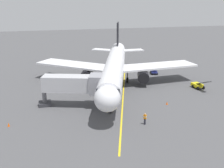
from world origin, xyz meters
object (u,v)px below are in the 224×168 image
ground_crew_marshaller (145,119)px  belt_loader_near_nose (198,85)px  airplane (115,67)px  baggage_cart_starboard_side (154,71)px  jet_bridge (78,84)px  tug_portside (54,82)px  safety_cone_nose_left (9,125)px  safety_cone_nose_right (167,103)px

ground_crew_marshaller → belt_loader_near_nose: bearing=-142.2°
airplane → baggage_cart_starboard_side: (-11.60, -6.82, -3.35)m
jet_bridge → ground_crew_marshaller: 12.61m
tug_portside → baggage_cart_starboard_side: tug_portside is taller
airplane → tug_portside: (11.79, -3.94, -3.30)m
airplane → jet_bridge: airplane is taller
tug_portside → safety_cone_nose_left: bearing=67.9°
tug_portside → safety_cone_nose_right: size_ratio=4.91×
ground_crew_marshaller → belt_loader_near_nose: (-16.18, -12.55, -0.17)m
safety_cone_nose_left → belt_loader_near_nose: bearing=-166.5°
safety_cone_nose_right → safety_cone_nose_left: bearing=4.3°
airplane → jet_bridge: size_ratio=3.45×
baggage_cart_starboard_side → safety_cone_nose_right: baggage_cart_starboard_side is taller
belt_loader_near_nose → safety_cone_nose_left: size_ratio=8.50×
belt_loader_near_nose → safety_cone_nose_right: size_ratio=8.50×
ground_crew_marshaller → tug_portside: bearing=-63.2°
baggage_cart_starboard_side → safety_cone_nose_left: baggage_cart_starboard_side is taller
jet_bridge → ground_crew_marshaller: size_ratio=6.65×
jet_bridge → safety_cone_nose_right: bearing=167.7°
belt_loader_near_nose → baggage_cart_starboard_side: belt_loader_near_nose is taller
ground_crew_marshaller → baggage_cart_starboard_side: 27.90m
airplane → tug_portside: bearing=-18.5°
belt_loader_near_nose → tug_portside: size_ratio=1.73×
ground_crew_marshaller → baggage_cart_starboard_side: bearing=-115.9°
tug_portside → safety_cone_nose_left: size_ratio=4.91×
airplane → safety_cone_nose_right: 13.97m
ground_crew_marshaller → tug_portside: (11.20, -22.21, -0.18)m
tug_portside → ground_crew_marshaller: bearing=116.8°
safety_cone_nose_right → baggage_cart_starboard_side: bearing=-107.0°
ground_crew_marshaller → baggage_cart_starboard_side: ground_crew_marshaller is taller
airplane → safety_cone_nose_left: airplane is taller
belt_loader_near_nose → airplane: bearing=-20.2°
jet_bridge → ground_crew_marshaller: bearing=131.0°
baggage_cart_starboard_side → safety_cone_nose_left: 37.12m
jet_bridge → baggage_cart_starboard_side: 25.89m
airplane → baggage_cart_starboard_side: airplane is taller
airplane → baggage_cart_starboard_side: bearing=-149.6°
tug_portside → belt_loader_near_nose: bearing=160.6°
airplane → ground_crew_marshaller: size_ratio=22.96×
safety_cone_nose_left → safety_cone_nose_right: 24.96m
jet_bridge → tug_portside: jet_bridge is taller
belt_loader_near_nose → baggage_cart_starboard_side: bearing=-72.4°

